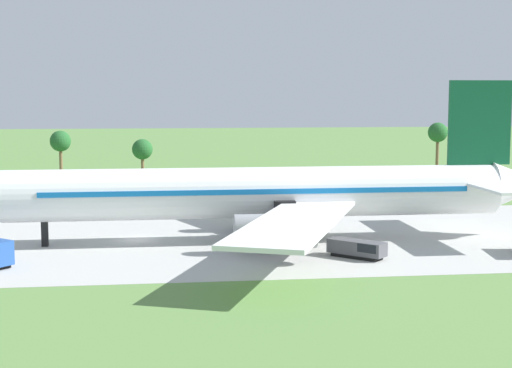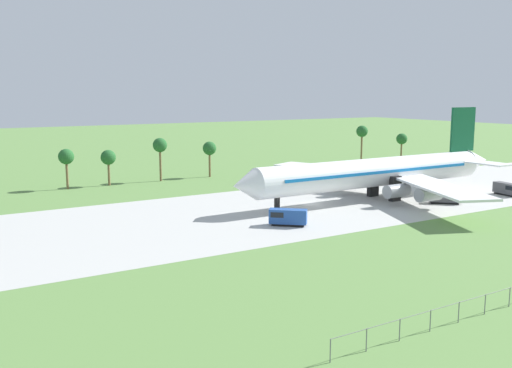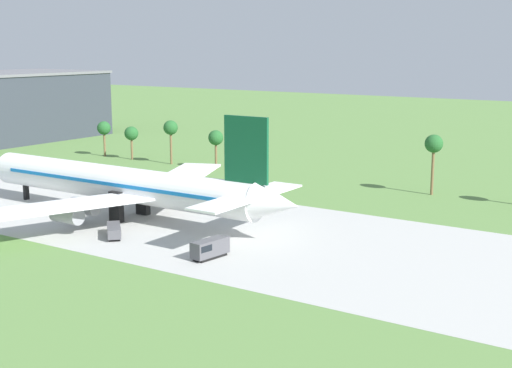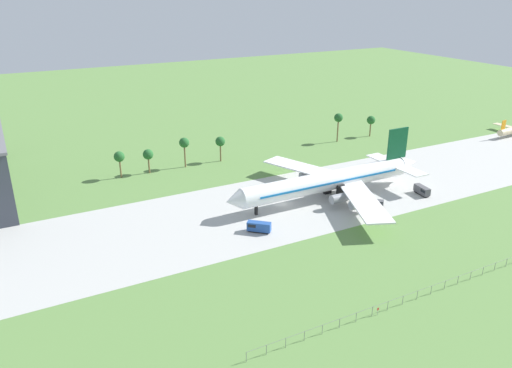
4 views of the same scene
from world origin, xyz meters
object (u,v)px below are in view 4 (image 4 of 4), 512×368
Objects in this scene: jet_airliner at (331,180)px; baggage_tug at (374,202)px; fuel_truck at (258,227)px; catering_van at (422,190)px; no_stopping_sign at (378,310)px.

baggage_tug is (7.91, -10.77, -4.71)m from jet_airliner.
fuel_truck is at bearing 178.52° from baggage_tug.
jet_airliner reaches higher than baggage_tug.
jet_airliner is 29.47m from catering_van.
catering_van is at bearing -1.83° from baggage_tug.
catering_van is (57.37, -1.60, -0.07)m from fuel_truck.
baggage_tug is at bearing 178.17° from catering_van.
jet_airliner is 11.62× the size of fuel_truck.
baggage_tug is 38.44m from fuel_truck.
no_stopping_sign is (4.06, -42.89, -0.46)m from fuel_truck.
fuel_truck is 43.08m from no_stopping_sign.
catering_van is 3.68× the size of no_stopping_sign.
catering_van reaches higher than no_stopping_sign.
jet_airliner reaches higher than fuel_truck.
catering_van is at bearing -1.59° from fuel_truck.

